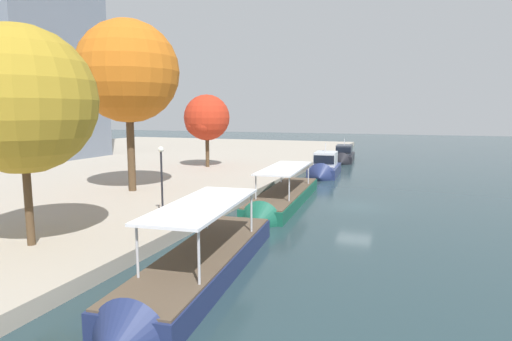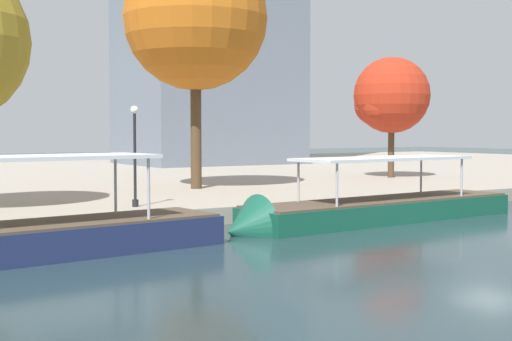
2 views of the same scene
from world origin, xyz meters
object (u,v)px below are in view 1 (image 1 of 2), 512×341
Objects in this scene: tree_0 at (205,119)px; tree_1 at (21,102)px; motor_yacht_3 at (324,169)px; tour_boat_1 at (196,274)px; tour_boat_2 at (281,201)px; lamp_post at (162,178)px; motor_yacht_4 at (343,157)px; tree_2 at (127,72)px; mooring_bollard_0 at (323,153)px.

tree_0 is 28.91m from tree_1.
tour_boat_1 is at bearing -2.63° from motor_yacht_3.
tour_boat_1 is at bearing -0.03° from tour_boat_2.
tour_boat_1 is at bearing -138.83° from lamp_post.
tree_2 is (-32.40, 11.86, 9.43)m from motor_yacht_4.
tour_boat_2 is 18.42m from tree_1.
motor_yacht_3 reaches higher than tour_boat_2.
tour_boat_1 is at bearing -153.74° from tree_0.
motor_yacht_4 is at bearing 176.67° from tour_boat_2.
tour_boat_2 is 16.04m from motor_yacht_3.
motor_yacht_3 is at bearing -78.50° from tree_0.
motor_yacht_4 reaches higher than tour_boat_1.
motor_yacht_3 is at bearing -11.27° from lamp_post.
tour_boat_1 is 0.91× the size of tour_boat_2.
tour_boat_1 is 1.03× the size of tree_2.
tree_0 is (-2.67, 13.11, 5.45)m from motor_yacht_3.
tree_1 is (-45.57, 4.92, 6.21)m from mooring_bollard_0.
tree_0 reaches higher than motor_yacht_4.
motor_yacht_3 is (16.04, -0.02, 0.42)m from tour_boat_2.
tree_0 reaches higher than mooring_bollard_0.
motor_yacht_4 is at bearing 176.28° from motor_yacht_3.
lamp_post is (-24.48, 4.88, 2.29)m from motor_yacht_3.
tour_boat_1 is 16.24× the size of mooring_bollard_0.
tour_boat_2 is at bearing -4.54° from motor_yacht_4.
tree_1 is (0.02, 8.88, 7.02)m from tour_boat_1.
motor_yacht_4 is 1.17× the size of tree_0.
tour_boat_1 is 9.21m from lamp_post.
tour_boat_1 is 3.24× the size of lamp_post.
motor_yacht_4 is 35.77m from tree_2.
motor_yacht_3 reaches higher than mooring_bollard_0.
lamp_post reaches higher than tour_boat_1.
motor_yacht_4 is 22.27m from tree_0.
motor_yacht_3 is at bearing 176.17° from tour_boat_1.
mooring_bollard_0 is at bearing -6.16° from tree_1.
mooring_bollard_0 is (-0.09, 2.90, 0.56)m from motor_yacht_4.
motor_yacht_4 is at bearing -9.71° from tree_1.
motor_yacht_4 is at bearing -6.90° from lamp_post.
tree_2 is at bearing -38.30° from motor_yacht_3.
mooring_bollard_0 is 0.10× the size of tree_0.
tour_boat_1 is 1.42× the size of motor_yacht_4.
tree_0 is (-17.15, 10.06, 5.02)m from mooring_bollard_0.
tree_1 reaches higher than motor_yacht_4.
mooring_bollard_0 is at bearing -93.05° from motor_yacht_4.
motor_yacht_3 is at bearing -14.37° from tree_1.
tree_1 is (-45.66, 7.81, 6.76)m from motor_yacht_4.
tree_0 is (28.44, 14.03, 5.83)m from tour_boat_1.
tree_0 is at bearing 10.26° from tree_1.
motor_yacht_3 is at bearing 176.35° from tour_boat_2.
tour_boat_1 is 20.91m from tree_2.
tree_0 is at bearing -82.82° from motor_yacht_3.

